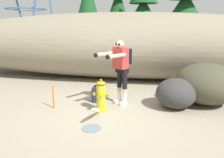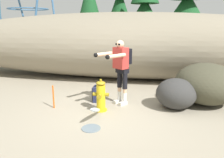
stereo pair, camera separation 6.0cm
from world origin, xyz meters
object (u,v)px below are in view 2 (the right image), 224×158
object	(u,v)px
spare_backpack	(98,94)
boulder_mid	(176,94)
boulder_large	(206,84)
survey_stake	(53,97)
fire_hydrant	(101,96)
utility_worker	(121,64)

from	to	relation	value
spare_backpack	boulder_mid	distance (m)	2.10
boulder_large	survey_stake	size ratio (longest dim) A/B	2.83
spare_backpack	boulder_mid	xyz separation A→B (m)	(2.09, -0.16, 0.17)
fire_hydrant	utility_worker	world-z (taller)	utility_worker
fire_hydrant	spare_backpack	bearing A→B (deg)	109.97
boulder_mid	utility_worker	bearing A→B (deg)	177.98
fire_hydrant	survey_stake	bearing A→B (deg)	-179.04
utility_worker	spare_backpack	bearing A→B (deg)	-60.98
fire_hydrant	boulder_large	distance (m)	2.88
survey_stake	spare_backpack	bearing A→B (deg)	33.44
spare_backpack	fire_hydrant	bearing A→B (deg)	-70.42
spare_backpack	survey_stake	size ratio (longest dim) A/B	0.78
utility_worker	survey_stake	distance (m)	1.92
fire_hydrant	survey_stake	distance (m)	1.24
fire_hydrant	utility_worker	xyz separation A→B (m)	(0.42, 0.54, 0.72)
utility_worker	spare_backpack	xyz separation A→B (m)	(-0.65, 0.11, -0.88)
boulder_large	boulder_mid	distance (m)	1.00
boulder_large	boulder_mid	world-z (taller)	boulder_large
utility_worker	survey_stake	world-z (taller)	utility_worker
fire_hydrant	survey_stake	size ratio (longest dim) A/B	1.35
boulder_large	utility_worker	bearing A→B (deg)	-168.54
fire_hydrant	boulder_large	xyz separation A→B (m)	(2.69, 1.00, 0.18)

